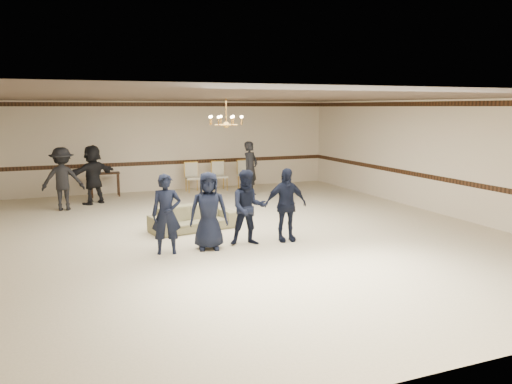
% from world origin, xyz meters
% --- Properties ---
extents(room, '(12.01, 14.01, 3.21)m').
position_xyz_m(room, '(0.00, 0.00, 1.60)').
color(room, beige).
rests_on(room, ground).
extents(chair_rail, '(12.00, 0.02, 0.14)m').
position_xyz_m(chair_rail, '(0.00, 6.99, 1.00)').
color(chair_rail, '#3A2011').
rests_on(chair_rail, wall_back).
extents(crown_molding, '(12.00, 0.02, 0.14)m').
position_xyz_m(crown_molding, '(0.00, 6.99, 3.08)').
color(crown_molding, '#3A2011').
rests_on(crown_molding, wall_back).
extents(chandelier, '(0.94, 0.94, 0.89)m').
position_xyz_m(chandelier, '(0.00, 1.00, 2.88)').
color(chandelier, gold).
rests_on(chandelier, ceiling).
extents(boy_a, '(0.68, 0.52, 1.66)m').
position_xyz_m(boy_a, '(-2.02, -1.08, 0.83)').
color(boy_a, black).
rests_on(boy_a, floor).
extents(boy_b, '(0.91, 0.71, 1.66)m').
position_xyz_m(boy_b, '(-1.12, -1.08, 0.83)').
color(boy_b, black).
rests_on(boy_b, floor).
extents(boy_c, '(0.92, 0.78, 1.66)m').
position_xyz_m(boy_c, '(-0.22, -1.08, 0.83)').
color(boy_c, black).
rests_on(boy_c, floor).
extents(boy_d, '(1.01, 0.50, 1.66)m').
position_xyz_m(boy_d, '(0.68, -1.08, 0.83)').
color(boy_d, black).
rests_on(boy_d, floor).
extents(settee, '(2.18, 1.17, 0.60)m').
position_xyz_m(settee, '(-1.01, 0.68, 0.30)').
color(settee, '#7F7E55').
rests_on(settee, floor).
extents(adult_left, '(1.27, 0.84, 1.84)m').
position_xyz_m(adult_left, '(-3.86, 4.49, 0.92)').
color(adult_left, black).
rests_on(adult_left, floor).
extents(adult_mid, '(1.76, 1.32, 1.84)m').
position_xyz_m(adult_mid, '(-2.96, 5.19, 0.92)').
color(adult_mid, black).
rests_on(adult_mid, floor).
extents(adult_right, '(0.80, 0.74, 1.84)m').
position_xyz_m(adult_right, '(2.14, 4.79, 0.92)').
color(adult_right, black).
rests_on(adult_right, floor).
extents(banquet_chair_left, '(0.55, 0.55, 1.03)m').
position_xyz_m(banquet_chair_left, '(0.50, 6.20, 0.52)').
color(banquet_chair_left, beige).
rests_on(banquet_chair_left, floor).
extents(banquet_chair_mid, '(0.51, 0.51, 1.03)m').
position_xyz_m(banquet_chair_mid, '(1.50, 6.20, 0.52)').
color(banquet_chair_mid, beige).
rests_on(banquet_chair_mid, floor).
extents(banquet_chair_right, '(0.51, 0.51, 1.03)m').
position_xyz_m(banquet_chair_right, '(2.50, 6.20, 0.52)').
color(banquet_chair_right, beige).
rests_on(banquet_chair_right, floor).
extents(console_table, '(1.00, 0.47, 0.82)m').
position_xyz_m(console_table, '(-2.50, 6.40, 0.41)').
color(console_table, black).
rests_on(console_table, floor).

